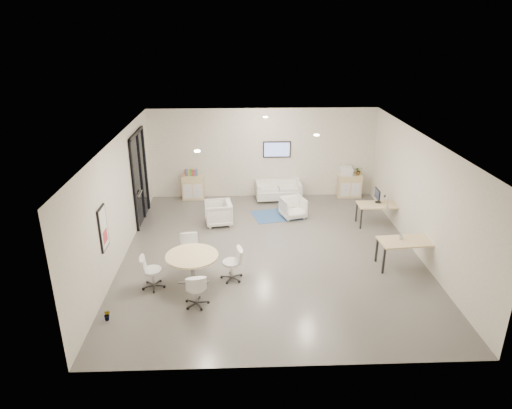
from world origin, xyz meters
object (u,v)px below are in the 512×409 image
at_px(loveseat, 278,191).
at_px(armchair_right, 293,207).
at_px(desk_rear, 379,206).
at_px(desk_front, 407,243).
at_px(sideboard_right, 350,186).
at_px(sideboard_left, 193,187).
at_px(round_table, 192,258).
at_px(armchair_left, 218,212).

relative_size(loveseat, armchair_right, 2.20).
bearing_deg(desk_rear, desk_front, -90.59).
bearing_deg(sideboard_right, desk_rear, -82.56).
bearing_deg(sideboard_left, armchair_right, -28.31).
distance_m(desk_rear, round_table, 6.38).
relative_size(desk_front, round_table, 1.19).
xyz_separation_m(armchair_left, desk_rear, (5.00, -0.24, 0.21)).
height_order(sideboard_right, armchair_left, sideboard_right).
xyz_separation_m(sideboard_left, loveseat, (3.04, -0.17, -0.11)).
distance_m(armchair_right, desk_front, 4.22).
height_order(armchair_right, desk_front, desk_front).
xyz_separation_m(sideboard_right, loveseat, (-2.61, -0.17, -0.10)).
distance_m(sideboard_right, armchair_left, 5.20).
relative_size(sideboard_left, sideboard_right, 1.04).
height_order(desk_rear, desk_front, desk_front).
height_order(loveseat, armchair_right, armchair_right).
bearing_deg(armchair_right, armchair_left, 173.79).
height_order(sideboard_left, armchair_left, sideboard_left).
bearing_deg(armchair_right, sideboard_left, 134.83).
bearing_deg(round_table, armchair_right, 53.79).
height_order(armchair_right, desk_rear, armchair_right).
bearing_deg(round_table, desk_front, 6.27).
bearing_deg(desk_rear, armchair_right, 165.63).
relative_size(desk_rear, desk_front, 0.89).
bearing_deg(armchair_left, sideboard_right, 107.85).
bearing_deg(armchair_left, sideboard_left, -164.76).
bearing_deg(desk_rear, sideboard_left, 157.77).
xyz_separation_m(sideboard_left, desk_front, (5.93, -5.18, 0.25)).
bearing_deg(sideboard_right, armchair_left, -154.02).
distance_m(armchair_left, desk_rear, 5.01).
xyz_separation_m(desk_rear, desk_front, (-0.06, -2.66, 0.06)).
distance_m(sideboard_right, desk_front, 5.19).
height_order(sideboard_right, round_table, sideboard_right).
distance_m(loveseat, round_table, 6.17).
distance_m(armchair_left, armchair_right, 2.45).
bearing_deg(desk_front, armchair_right, 122.45).
bearing_deg(armchair_left, desk_front, 51.49).
bearing_deg(sideboard_left, loveseat, -3.26).
bearing_deg(desk_front, sideboard_right, 88.32).
height_order(sideboard_right, armchair_right, sideboard_right).
height_order(sideboard_left, desk_rear, sideboard_left).
distance_m(sideboard_right, desk_rear, 2.55).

